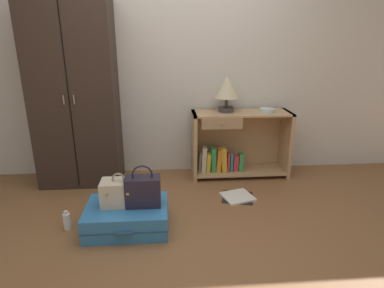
{
  "coord_description": "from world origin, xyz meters",
  "views": [
    {
      "loc": [
        -0.1,
        -2.26,
        1.55
      ],
      "look_at": [
        0.14,
        0.76,
        0.55
      ],
      "focal_mm": 30.44,
      "sensor_mm": 36.0,
      "label": 1
    }
  ],
  "objects_px": {
    "train_case": "(119,192)",
    "open_book_on_floor": "(238,197)",
    "table_lamp": "(227,89)",
    "bottle": "(67,221)",
    "wardrobe": "(75,96)",
    "bookshelf": "(236,145)",
    "suitcase_large": "(127,217)",
    "bowl": "(267,110)",
    "handbag": "(143,191)"
  },
  "relations": [
    {
      "from": "wardrobe",
      "to": "suitcase_large",
      "type": "bearing_deg",
      "value": -59.48
    },
    {
      "from": "table_lamp",
      "to": "suitcase_large",
      "type": "bearing_deg",
      "value": -133.34
    },
    {
      "from": "table_lamp",
      "to": "bowl",
      "type": "bearing_deg",
      "value": -9.05
    },
    {
      "from": "train_case",
      "to": "table_lamp",
      "type": "bearing_deg",
      "value": 44.24
    },
    {
      "from": "suitcase_large",
      "to": "open_book_on_floor",
      "type": "distance_m",
      "value": 1.15
    },
    {
      "from": "bookshelf",
      "to": "train_case",
      "type": "xyz_separation_m",
      "value": [
        -1.2,
        -1.03,
        -0.05
      ]
    },
    {
      "from": "bookshelf",
      "to": "handbag",
      "type": "xyz_separation_m",
      "value": [
        -1.0,
        -1.06,
        -0.02
      ]
    },
    {
      "from": "bookshelf",
      "to": "bowl",
      "type": "height_order",
      "value": "bowl"
    },
    {
      "from": "bookshelf",
      "to": "suitcase_large",
      "type": "xyz_separation_m",
      "value": [
        -1.14,
        -1.06,
        -0.26
      ]
    },
    {
      "from": "bookshelf",
      "to": "wardrobe",
      "type": "bearing_deg",
      "value": -178.41
    },
    {
      "from": "bookshelf",
      "to": "suitcase_large",
      "type": "relative_size",
      "value": 1.61
    },
    {
      "from": "train_case",
      "to": "bottle",
      "type": "bearing_deg",
      "value": -178.13
    },
    {
      "from": "handbag",
      "to": "bottle",
      "type": "relative_size",
      "value": 2.14
    },
    {
      "from": "train_case",
      "to": "suitcase_large",
      "type": "bearing_deg",
      "value": -29.95
    },
    {
      "from": "wardrobe",
      "to": "bowl",
      "type": "xyz_separation_m",
      "value": [
        2.06,
        -0.0,
        -0.19
      ]
    },
    {
      "from": "bottle",
      "to": "bookshelf",
      "type": "bearing_deg",
      "value": 32.3
    },
    {
      "from": "bowl",
      "to": "suitcase_large",
      "type": "xyz_separation_m",
      "value": [
        -1.47,
        -1.01,
        -0.67
      ]
    },
    {
      "from": "handbag",
      "to": "bowl",
      "type": "bearing_deg",
      "value": 37.26
    },
    {
      "from": "handbag",
      "to": "train_case",
      "type": "bearing_deg",
      "value": 171.58
    },
    {
      "from": "table_lamp",
      "to": "open_book_on_floor",
      "type": "distance_m",
      "value": 1.18
    },
    {
      "from": "table_lamp",
      "to": "train_case",
      "type": "bearing_deg",
      "value": -135.76
    },
    {
      "from": "suitcase_large",
      "to": "bottle",
      "type": "distance_m",
      "value": 0.51
    },
    {
      "from": "train_case",
      "to": "handbag",
      "type": "bearing_deg",
      "value": -8.42
    },
    {
      "from": "train_case",
      "to": "open_book_on_floor",
      "type": "relative_size",
      "value": 0.82
    },
    {
      "from": "suitcase_large",
      "to": "table_lamp",
      "type": "bearing_deg",
      "value": 46.66
    },
    {
      "from": "wardrobe",
      "to": "handbag",
      "type": "bearing_deg",
      "value": -53.75
    },
    {
      "from": "wardrobe",
      "to": "bottle",
      "type": "xyz_separation_m",
      "value": [
        0.09,
        -0.99,
        -0.89
      ]
    },
    {
      "from": "wardrobe",
      "to": "handbag",
      "type": "height_order",
      "value": "wardrobe"
    },
    {
      "from": "table_lamp",
      "to": "bottle",
      "type": "bearing_deg",
      "value": -145.16
    },
    {
      "from": "bowl",
      "to": "handbag",
      "type": "height_order",
      "value": "bowl"
    },
    {
      "from": "suitcase_large",
      "to": "train_case",
      "type": "xyz_separation_m",
      "value": [
        -0.06,
        0.03,
        0.21
      ]
    },
    {
      "from": "train_case",
      "to": "open_book_on_floor",
      "type": "distance_m",
      "value": 1.23
    },
    {
      "from": "train_case",
      "to": "open_book_on_floor",
      "type": "xyz_separation_m",
      "value": [
        1.11,
        0.43,
        -0.31
      ]
    },
    {
      "from": "bottle",
      "to": "open_book_on_floor",
      "type": "xyz_separation_m",
      "value": [
        1.56,
        0.45,
        -0.07
      ]
    },
    {
      "from": "handbag",
      "to": "bottle",
      "type": "height_order",
      "value": "handbag"
    },
    {
      "from": "bottle",
      "to": "table_lamp",
      "type": "bearing_deg",
      "value": 34.84
    },
    {
      "from": "wardrobe",
      "to": "open_book_on_floor",
      "type": "xyz_separation_m",
      "value": [
        1.65,
        -0.55,
        -0.96
      ]
    },
    {
      "from": "bowl",
      "to": "bottle",
      "type": "xyz_separation_m",
      "value": [
        -1.97,
        -0.99,
        -0.7
      ]
    },
    {
      "from": "wardrobe",
      "to": "bookshelf",
      "type": "xyz_separation_m",
      "value": [
        1.74,
        0.05,
        -0.61
      ]
    },
    {
      "from": "wardrobe",
      "to": "bookshelf",
      "type": "relative_size",
      "value": 1.75
    },
    {
      "from": "train_case",
      "to": "bottle",
      "type": "relative_size",
      "value": 1.77
    },
    {
      "from": "bookshelf",
      "to": "suitcase_large",
      "type": "distance_m",
      "value": 1.58
    },
    {
      "from": "train_case",
      "to": "bottle",
      "type": "distance_m",
      "value": 0.51
    },
    {
      "from": "table_lamp",
      "to": "train_case",
      "type": "xyz_separation_m",
      "value": [
        -1.08,
        -1.05,
        -0.69
      ]
    },
    {
      "from": "bowl",
      "to": "bottle",
      "type": "relative_size",
      "value": 0.98
    },
    {
      "from": "bookshelf",
      "to": "train_case",
      "type": "height_order",
      "value": "bookshelf"
    },
    {
      "from": "wardrobe",
      "to": "train_case",
      "type": "distance_m",
      "value": 1.29
    },
    {
      "from": "bowl",
      "to": "table_lamp",
      "type": "bearing_deg",
      "value": 170.95
    },
    {
      "from": "table_lamp",
      "to": "open_book_on_floor",
      "type": "bearing_deg",
      "value": -86.99
    },
    {
      "from": "bowl",
      "to": "suitcase_large",
      "type": "height_order",
      "value": "bowl"
    }
  ]
}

